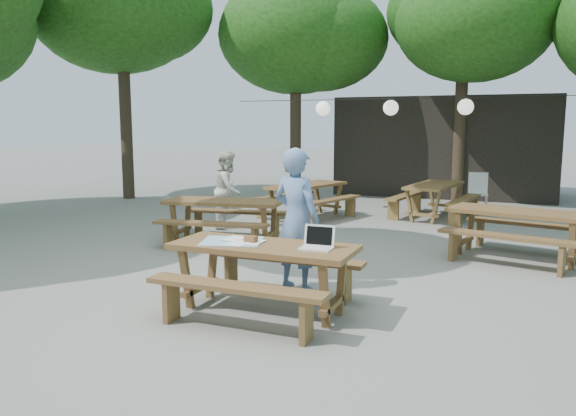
% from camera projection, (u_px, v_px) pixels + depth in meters
% --- Properties ---
extents(ground, '(80.00, 80.00, 0.00)m').
position_uv_depth(ground, '(301.00, 282.00, 7.31)').
color(ground, slate).
rests_on(ground, ground).
extents(pavilion, '(6.00, 3.00, 2.80)m').
position_uv_depth(pavilion, '(447.00, 146.00, 16.50)').
color(pavilion, black).
rests_on(pavilion, ground).
extents(main_picnic_table, '(2.00, 1.58, 0.75)m').
position_uv_depth(main_picnic_table, '(263.00, 277.00, 6.10)').
color(main_picnic_table, '#502E1C').
rests_on(main_picnic_table, ground).
extents(picnic_table_nw, '(2.13, 1.86, 0.75)m').
position_uv_depth(picnic_table_nw, '(224.00, 221.00, 9.64)').
color(picnic_table_nw, '#502E1C').
rests_on(picnic_table_nw, ground).
extents(picnic_table_ne, '(2.22, 1.98, 0.75)m').
position_uv_depth(picnic_table_ne, '(517.00, 234.00, 8.49)').
color(picnic_table_ne, '#502E1C').
rests_on(picnic_table_ne, ground).
extents(picnic_table_far_w, '(2.05, 2.26, 0.75)m').
position_uv_depth(picnic_table_far_w, '(307.00, 200.00, 12.24)').
color(picnic_table_far_w, '#502E1C').
rests_on(picnic_table_far_w, ground).
extents(picnic_table_far_e, '(1.83, 2.10, 0.75)m').
position_uv_depth(picnic_table_far_e, '(434.00, 200.00, 12.26)').
color(picnic_table_far_e, '#502E1C').
rests_on(picnic_table_far_e, ground).
extents(woman, '(0.73, 0.57, 1.76)m').
position_uv_depth(woman, '(296.00, 220.00, 6.85)').
color(woman, '#6686BA').
rests_on(woman, ground).
extents(second_person, '(0.69, 0.82, 1.52)m').
position_uv_depth(second_person, '(228.00, 189.00, 11.07)').
color(second_person, silver).
rests_on(second_person, ground).
extents(plastic_chair, '(0.48, 0.48, 0.90)m').
position_uv_depth(plastic_chair, '(478.00, 200.00, 13.28)').
color(plastic_chair, silver).
rests_on(plastic_chair, ground).
extents(laptop, '(0.34, 0.27, 0.24)m').
position_uv_depth(laptop, '(318.00, 243.00, 5.83)').
color(laptop, white).
rests_on(laptop, main_picnic_table).
extents(tabletop_clutter, '(0.79, 0.72, 0.08)m').
position_uv_depth(tabletop_clutter, '(236.00, 241.00, 6.17)').
color(tabletop_clutter, teal).
rests_on(tabletop_clutter, main_picnic_table).
extents(paper_lanterns, '(9.00, 0.34, 0.38)m').
position_uv_depth(paper_lanterns, '(391.00, 108.00, 12.50)').
color(paper_lanterns, black).
rests_on(paper_lanterns, ground).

